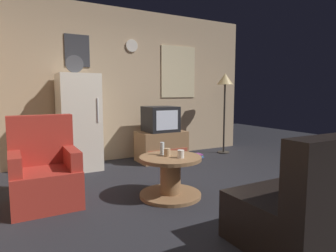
{
  "coord_description": "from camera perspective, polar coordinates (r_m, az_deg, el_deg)",
  "views": [
    {
      "loc": [
        -1.86,
        -2.6,
        1.21
      ],
      "look_at": [
        0.07,
        0.9,
        0.75
      ],
      "focal_mm": 30.96,
      "sensor_mm": 36.0,
      "label": 1
    }
  ],
  "objects": [
    {
      "name": "wall_with_art",
      "position": [
        5.38,
        -8.71,
        8.01
      ],
      "size": [
        5.2,
        0.12,
        2.69
      ],
      "color": "tan",
      "rests_on": "ground_plane"
    },
    {
      "name": "wine_glass",
      "position": [
        3.45,
        -1.17,
        -4.44
      ],
      "size": [
        0.05,
        0.05,
        0.15
      ],
      "primitive_type": "cylinder",
      "color": "silver",
      "rests_on": "coffee_table"
    },
    {
      "name": "crt_tv",
      "position": [
        5.09,
        -1.51,
        1.39
      ],
      "size": [
        0.54,
        0.51,
        0.44
      ],
      "color": "black",
      "rests_on": "tv_stand"
    },
    {
      "name": "book_stack",
      "position": [
        5.47,
        5.75,
        -5.87
      ],
      "size": [
        0.2,
        0.16,
        0.07
      ],
      "color": "#4662AC",
      "rests_on": "ground_plane"
    },
    {
      "name": "tv_stand",
      "position": [
        5.17,
        -1.34,
        -3.97
      ],
      "size": [
        0.84,
        0.53,
        0.53
      ],
      "color": "#8E6642",
      "rests_on": "ground_plane"
    },
    {
      "name": "ground_plane",
      "position": [
        3.41,
        6.41,
        -14.24
      ],
      "size": [
        12.0,
        12.0,
        0.0
      ],
      "primitive_type": "plane",
      "color": "#232328"
    },
    {
      "name": "armchair",
      "position": [
        3.46,
        -23.17,
        -8.57
      ],
      "size": [
        0.68,
        0.68,
        0.96
      ],
      "color": "#A52D23",
      "rests_on": "ground_plane"
    },
    {
      "name": "couch",
      "position": [
        2.88,
        30.01,
        -12.52
      ],
      "size": [
        1.7,
        0.8,
        0.92
      ],
      "color": "black",
      "rests_on": "ground_plane"
    },
    {
      "name": "mug_ceramic_tan",
      "position": [
        3.38,
        -0.17,
        -5.19
      ],
      "size": [
        0.08,
        0.08,
        0.09
      ],
      "primitive_type": "cylinder",
      "color": "tan",
      "rests_on": "coffee_table"
    },
    {
      "name": "standing_lamp",
      "position": [
        5.88,
        11.15,
        7.9
      ],
      "size": [
        0.32,
        0.32,
        1.59
      ],
      "color": "#332D28",
      "rests_on": "ground_plane"
    },
    {
      "name": "mug_ceramic_white",
      "position": [
        3.29,
        2.52,
        -5.52
      ],
      "size": [
        0.08,
        0.08,
        0.09
      ],
      "primitive_type": "cylinder",
      "color": "silver",
      "rests_on": "coffee_table"
    },
    {
      "name": "coffee_table",
      "position": [
        3.43,
        0.47,
        -9.91
      ],
      "size": [
        0.72,
        0.72,
        0.48
      ],
      "color": "#8E6642",
      "rests_on": "ground_plane"
    },
    {
      "name": "fridge",
      "position": [
        4.76,
        -17.14,
        0.78
      ],
      "size": [
        0.6,
        0.62,
        1.77
      ],
      "color": "silver",
      "rests_on": "ground_plane"
    }
  ]
}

